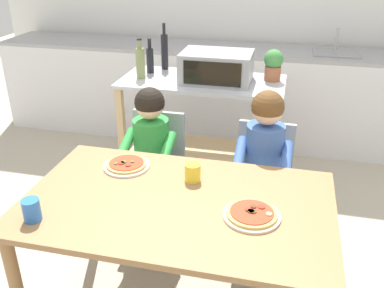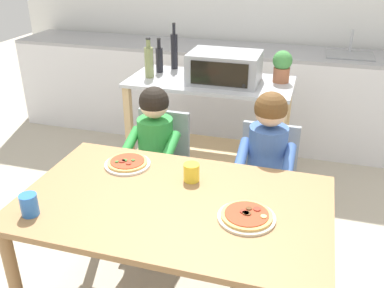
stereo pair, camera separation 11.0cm
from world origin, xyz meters
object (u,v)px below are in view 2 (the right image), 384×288
drinking_cup_yellow (191,172)px  bottle_brown_beer (149,61)px  potted_herb_plant (282,65)px  drinking_cup_blue (29,205)px  dining_table (174,216)px  child_in_green_shirt (152,149)px  kitchen_island_cart (209,118)px  bottle_slim_sauce (174,50)px  pizza_plate_cream (247,216)px  bottle_dark_olive_oil (159,59)px  pizza_plate_white (127,163)px  dining_chair_left (160,164)px  child_in_blue_striped_shirt (265,162)px  toaster_oven (225,67)px  dining_chair_right (266,181)px

drinking_cup_yellow → bottle_brown_beer: bearing=121.0°
potted_herb_plant → drinking_cup_blue: 1.95m
dining_table → potted_herb_plant: bearing=77.0°
potted_herb_plant → bottle_brown_beer: bearing=-170.1°
dining_table → child_in_green_shirt: 0.69m
kitchen_island_cart → bottle_slim_sauce: (-0.35, 0.22, 0.44)m
child_in_green_shirt → potted_herb_plant: bearing=50.7°
pizza_plate_cream → drinking_cup_blue: 0.95m
bottle_dark_olive_oil → drinking_cup_blue: (0.02, -1.70, -0.22)m
bottle_brown_beer → drinking_cup_yellow: 1.27m
dining_table → pizza_plate_cream: 0.37m
child_in_green_shirt → drinking_cup_blue: bearing=-104.0°
dining_table → drinking_cup_yellow: size_ratio=15.71×
bottle_dark_olive_oil → pizza_plate_white: bottle_dark_olive_oil is taller
pizza_plate_cream → drinking_cup_yellow: bearing=142.8°
drinking_cup_blue → drinking_cup_yellow: 0.77m
bottle_dark_olive_oil → dining_table: (0.59, -1.41, -0.36)m
pizza_plate_cream → bottle_dark_olive_oil: bearing=122.7°
drinking_cup_blue → potted_herb_plant: bearing=62.4°
dining_chair_left → child_in_blue_striped_shirt: 0.74m
toaster_oven → pizza_plate_cream: (0.41, -1.35, -0.26)m
pizza_plate_white → drinking_cup_yellow: 0.38m
toaster_oven → dining_table: bearing=-87.4°
bottle_brown_beer → drinking_cup_blue: bottle_brown_beer is taller
kitchen_island_cart → dining_table: kitchen_island_cart is taller
potted_herb_plant → dining_table: (-0.33, -1.42, -0.38)m
dining_chair_right → dining_chair_left: bearing=178.2°
pizza_plate_cream → pizza_plate_white: bearing=156.8°
dining_chair_right → drinking_cup_blue: bearing=-132.8°
bottle_slim_sauce → bottle_brown_beer: size_ratio=1.21×
kitchen_island_cart → dining_chair_left: bearing=-106.7°
kitchen_island_cart → bottle_dark_olive_oil: (-0.42, 0.09, 0.40)m
bottle_dark_olive_oil → dining_chair_left: 0.90m
dining_chair_left → pizza_plate_white: (-0.00, -0.47, 0.25)m
dining_table → child_in_blue_striped_shirt: size_ratio=1.36×
bottle_brown_beer → toaster_oven: bearing=4.5°
bottle_brown_beer → pizza_plate_white: (0.27, -1.01, -0.28)m
child_in_green_shirt → pizza_plate_cream: size_ratio=3.99×
pizza_plate_cream → child_in_green_shirt: bearing=136.9°
bottle_slim_sauce → potted_herb_plant: (0.84, -0.12, -0.02)m
potted_herb_plant → dining_table: bearing=-103.0°
bottle_slim_sauce → dining_chair_left: (0.17, -0.82, -0.55)m
child_in_green_shirt → toaster_oven: bearing=67.9°
bottle_dark_olive_oil → pizza_plate_cream: (0.94, -1.46, -0.26)m
pizza_plate_white → bottle_brown_beer: bearing=104.8°
kitchen_island_cart → child_in_blue_striped_shirt: size_ratio=1.13×
potted_herb_plant → dining_table: potted_herb_plant is taller
bottle_dark_olive_oil → child_in_blue_striped_shirt: (0.94, -0.83, -0.32)m
dining_chair_right → pizza_plate_cream: dining_chair_right is taller
dining_chair_left → pizza_plate_cream: dining_chair_left is taller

